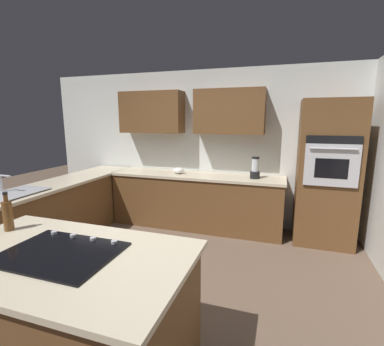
{
  "coord_description": "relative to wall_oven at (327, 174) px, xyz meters",
  "views": [
    {
      "loc": [
        -1.23,
        2.55,
        1.78
      ],
      "look_at": [
        0.09,
        -1.47,
        0.97
      ],
      "focal_mm": 25.93,
      "sensor_mm": 36.0,
      "label": 1
    }
  ],
  "objects": [
    {
      "name": "island_top",
      "position": [
        2.0,
        2.9,
        -0.15
      ],
      "size": [
        1.77,
        1.04,
        0.04
      ],
      "primitive_type": "cube",
      "color": "beige",
      "rests_on": "island_base"
    },
    {
      "name": "cooktop",
      "position": [
        2.0,
        2.9,
        -0.13
      ],
      "size": [
        0.76,
        0.56,
        0.03
      ],
      "color": "black",
      "rests_on": "island_top"
    },
    {
      "name": "island_base",
      "position": [
        2.0,
        2.9,
        -0.6
      ],
      "size": [
        1.69,
        0.96,
        0.86
      ],
      "primitive_type": "cube",
      "color": "brown",
      "rests_on": "ground"
    },
    {
      "name": "countertop_back",
      "position": [
        1.95,
        -0.0,
        -0.15
      ],
      "size": [
        2.84,
        0.64,
        0.04
      ],
      "primitive_type": "cube",
      "color": "beige",
      "rests_on": "lower_cabinets_back"
    },
    {
      "name": "blender",
      "position": [
        1.0,
        0.0,
        0.01
      ],
      "size": [
        0.15,
        0.15,
        0.33
      ],
      "color": "black",
      "rests_on": "countertop_back"
    },
    {
      "name": "oil_bottle",
      "position": [
        2.7,
        2.7,
        -0.0
      ],
      "size": [
        0.07,
        0.07,
        0.32
      ],
      "color": "brown",
      "rests_on": "island_top"
    },
    {
      "name": "wall_back",
      "position": [
        1.92,
        -0.33,
        0.42
      ],
      "size": [
        6.0,
        0.44,
        2.6
      ],
      "color": "silver",
      "rests_on": "ground"
    },
    {
      "name": "sink_unit",
      "position": [
        3.68,
        1.85,
        -0.12
      ],
      "size": [
        0.46,
        0.7,
        0.23
      ],
      "color": "#515456",
      "rests_on": "countertop_side"
    },
    {
      "name": "wall_oven",
      "position": [
        0.0,
        0.0,
        0.0
      ],
      "size": [
        0.8,
        0.66,
        2.06
      ],
      "color": "brown",
      "rests_on": "ground"
    },
    {
      "name": "mixing_bowl",
      "position": [
        2.25,
        0.0,
        -0.08
      ],
      "size": [
        0.19,
        0.19,
        0.1
      ],
      "primitive_type": "ellipsoid",
      "color": "white",
      "rests_on": "countertop_back"
    },
    {
      "name": "ground_plane",
      "position": [
        1.85,
        1.72,
        -1.03
      ],
      "size": [
        14.0,
        14.0,
        0.0
      ],
      "primitive_type": "plane",
      "color": "brown"
    },
    {
      "name": "lower_cabinets_side",
      "position": [
        3.67,
        1.17,
        -0.6
      ],
      "size": [
        0.6,
        2.9,
        0.86
      ],
      "primitive_type": "cube",
      "color": "brown",
      "rests_on": "ground"
    },
    {
      "name": "lower_cabinets_back",
      "position": [
        1.95,
        -0.0,
        -0.6
      ],
      "size": [
        2.8,
        0.6,
        0.86
      ],
      "primitive_type": "cube",
      "color": "brown",
      "rests_on": "ground"
    },
    {
      "name": "countertop_side",
      "position": [
        3.67,
        1.17,
        -0.15
      ],
      "size": [
        0.64,
        2.94,
        0.04
      ],
      "primitive_type": "cube",
      "color": "beige",
      "rests_on": "lower_cabinets_side"
    }
  ]
}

